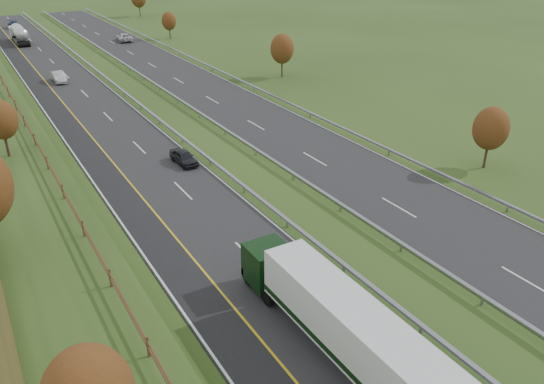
{
  "coord_description": "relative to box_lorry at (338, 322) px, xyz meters",
  "views": [
    {
      "loc": [
        -13.34,
        -4.64,
        20.34
      ],
      "look_at": [
        5.54,
        27.0,
        2.2
      ],
      "focal_mm": 35.0,
      "sensor_mm": 36.0,
      "label": 1
    }
  ],
  "objects": [
    {
      "name": "car_silver_mid",
      "position": [
        -1.09,
        67.3,
        -1.52
      ],
      "size": [
        1.64,
        4.66,
        1.53
      ],
      "primitive_type": "imported",
      "rotation": [
        0.0,
        0.0,
        0.0
      ],
      "color": "#9E9EA2",
      "rests_on": "near_carriageway"
    },
    {
      "name": "lane_markings",
      "position": [
        5.8,
        47.82,
        -2.28
      ],
      "size": [
        26.75,
        200.0,
        0.01
      ],
      "color": "silver",
      "rests_on": "near_carriageway"
    },
    {
      "name": "road_tanker",
      "position": [
        -1.5,
        103.82,
        -0.47
      ],
      "size": [
        2.4,
        11.22,
        3.46
      ],
      "color": "silver",
      "rests_on": "near_carriageway"
    },
    {
      "name": "trees_far",
      "position": [
        29.2,
        77.16,
        1.92
      ],
      "size": [
        8.45,
        118.6,
        7.12
      ],
      "color": "#2D2116",
      "rests_on": "ground"
    },
    {
      "name": "car_oncoming",
      "position": [
        17.14,
        94.87,
        -1.5
      ],
      "size": [
        3.18,
        5.94,
        1.59
      ],
      "primitive_type": "imported",
      "rotation": [
        0.0,
        0.0,
        3.04
      ],
      "color": "silver",
      "rests_on": "far_carriageway"
    },
    {
      "name": "median_barrier_near",
      "position": [
        5.1,
        47.94,
        -1.72
      ],
      "size": [
        0.32,
        200.0,
        0.71
      ],
      "color": "gray",
      "rests_on": "ground"
    },
    {
      "name": "car_dark_near",
      "position": [
        3.08,
        28.51,
        -1.62
      ],
      "size": [
        1.87,
        4.06,
        1.35
      ],
      "primitive_type": "imported",
      "rotation": [
        0.0,
        0.0,
        0.07
      ],
      "color": "black",
      "rests_on": "near_carriageway"
    },
    {
      "name": "median_barrier_far",
      "position": [
        10.2,
        47.94,
        -1.72
      ],
      "size": [
        0.32,
        200.0,
        0.71
      ],
      "color": "gray",
      "rests_on": "ground"
    },
    {
      "name": "near_carriageway",
      "position": [
        -0.6,
        47.94,
        -2.31
      ],
      "size": [
        10.5,
        200.0,
        0.04
      ],
      "primitive_type": "cube",
      "color": "black",
      "rests_on": "ground"
    },
    {
      "name": "fence_left",
      "position": [
        -9.1,
        47.53,
        0.4
      ],
      "size": [
        0.12,
        189.06,
        1.2
      ],
      "color": "#422B19",
      "rests_on": "embankment_left"
    },
    {
      "name": "car_small_far",
      "position": [
        -0.09,
        124.16,
        -1.5
      ],
      "size": [
        2.24,
        5.47,
        1.58
      ],
      "primitive_type": "imported",
      "rotation": [
        0.0,
        0.0,
        -0.0
      ],
      "color": "#152143",
      "rests_on": "near_carriageway"
    },
    {
      "name": "ground",
      "position": [
        7.4,
        42.94,
        -2.33
      ],
      "size": [
        400.0,
        400.0,
        0.0
      ],
      "primitive_type": "plane",
      "color": "#294117",
      "rests_on": "ground"
    },
    {
      "name": "box_lorry",
      "position": [
        0.0,
        0.0,
        0.0
      ],
      "size": [
        2.58,
        16.28,
        4.06
      ],
      "color": "black",
      "rests_on": "near_carriageway"
    },
    {
      "name": "far_carriageway",
      "position": [
        15.9,
        47.94,
        -2.31
      ],
      "size": [
        10.5,
        200.0,
        0.04
      ],
      "primitive_type": "cube",
      "color": "black",
      "rests_on": "ground"
    },
    {
      "name": "hard_shoulder",
      "position": [
        -4.35,
        47.94,
        -2.31
      ],
      "size": [
        3.0,
        200.0,
        0.04
      ],
      "primitive_type": "cube",
      "color": "black",
      "rests_on": "ground"
    },
    {
      "name": "outer_barrier_far",
      "position": [
        21.7,
        47.94,
        -1.71
      ],
      "size": [
        0.32,
        200.0,
        0.71
      ],
      "color": "gray",
      "rests_on": "ground"
    }
  ]
}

